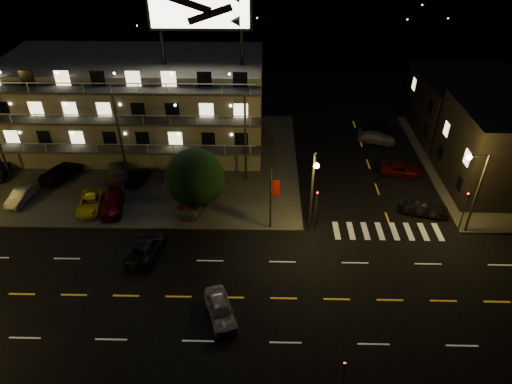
{
  "coord_description": "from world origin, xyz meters",
  "views": [
    {
      "loc": [
        4.41,
        -23.93,
        26.1
      ],
      "look_at": [
        3.73,
        8.0,
        4.25
      ],
      "focal_mm": 32.0,
      "sensor_mm": 36.0,
      "label": 1
    }
  ],
  "objects_px": {
    "tree": "(195,179)",
    "road_car_west": "(147,246)",
    "lot_car_2": "(90,203)",
    "road_car_east": "(220,309)",
    "lot_car_4": "(194,203)",
    "side_car_0": "(426,209)",
    "lot_car_7": "(118,168)"
  },
  "relations": [
    {
      "from": "tree",
      "to": "lot_car_4",
      "type": "relative_size",
      "value": 1.65
    },
    {
      "from": "lot_car_4",
      "to": "side_car_0",
      "type": "distance_m",
      "value": 21.87
    },
    {
      "from": "lot_car_7",
      "to": "side_car_0",
      "type": "bearing_deg",
      "value": 143.71
    },
    {
      "from": "road_car_east",
      "to": "road_car_west",
      "type": "distance_m",
      "value": 9.56
    },
    {
      "from": "lot_car_4",
      "to": "road_car_west",
      "type": "relative_size",
      "value": 0.84
    },
    {
      "from": "lot_car_4",
      "to": "road_car_east",
      "type": "height_order",
      "value": "lot_car_4"
    },
    {
      "from": "tree",
      "to": "lot_car_2",
      "type": "distance_m",
      "value": 10.99
    },
    {
      "from": "lot_car_2",
      "to": "lot_car_4",
      "type": "xyz_separation_m",
      "value": [
        9.93,
        0.11,
        0.1
      ]
    },
    {
      "from": "lot_car_2",
      "to": "road_car_west",
      "type": "xyz_separation_m",
      "value": [
        6.73,
        -6.02,
        -0.07
      ]
    },
    {
      "from": "road_car_west",
      "to": "lot_car_4",
      "type": "bearing_deg",
      "value": -107.52
    },
    {
      "from": "lot_car_7",
      "to": "road_car_west",
      "type": "distance_m",
      "value": 13.67
    },
    {
      "from": "road_car_east",
      "to": "lot_car_7",
      "type": "bearing_deg",
      "value": 104.94
    },
    {
      "from": "tree",
      "to": "road_car_west",
      "type": "relative_size",
      "value": 1.38
    },
    {
      "from": "lot_car_2",
      "to": "side_car_0",
      "type": "xyz_separation_m",
      "value": [
        31.79,
        -0.19,
        -0.1
      ]
    },
    {
      "from": "tree",
      "to": "road_car_east",
      "type": "height_order",
      "value": "tree"
    },
    {
      "from": "lot_car_2",
      "to": "side_car_0",
      "type": "distance_m",
      "value": 31.79
    },
    {
      "from": "lot_car_4",
      "to": "road_car_west",
      "type": "height_order",
      "value": "lot_car_4"
    },
    {
      "from": "lot_car_2",
      "to": "lot_car_7",
      "type": "bearing_deg",
      "value": 73.3
    },
    {
      "from": "lot_car_2",
      "to": "road_car_east",
      "type": "relative_size",
      "value": 1.02
    },
    {
      "from": "road_car_west",
      "to": "side_car_0",
      "type": "bearing_deg",
      "value": -156.86
    },
    {
      "from": "lot_car_4",
      "to": "road_car_west",
      "type": "bearing_deg",
      "value": -104.55
    },
    {
      "from": "lot_car_2",
      "to": "road_car_west",
      "type": "distance_m",
      "value": 9.03
    },
    {
      "from": "tree",
      "to": "lot_car_4",
      "type": "bearing_deg",
      "value": 111.15
    },
    {
      "from": "tree",
      "to": "lot_car_7",
      "type": "relative_size",
      "value": 1.54
    },
    {
      "from": "road_car_east",
      "to": "side_car_0",
      "type": "bearing_deg",
      "value": 16.05
    },
    {
      "from": "lot_car_7",
      "to": "tree",
      "type": "bearing_deg",
      "value": 117.68
    },
    {
      "from": "tree",
      "to": "road_car_west",
      "type": "bearing_deg",
      "value": -126.18
    },
    {
      "from": "lot_car_7",
      "to": "road_car_east",
      "type": "bearing_deg",
      "value": 99.07
    },
    {
      "from": "lot_car_4",
      "to": "side_car_0",
      "type": "xyz_separation_m",
      "value": [
        21.86,
        -0.3,
        -0.2
      ]
    },
    {
      "from": "lot_car_2",
      "to": "road_car_east",
      "type": "height_order",
      "value": "road_car_east"
    },
    {
      "from": "tree",
      "to": "side_car_0",
      "type": "distance_m",
      "value": 21.73
    },
    {
      "from": "lot_car_7",
      "to": "side_car_0",
      "type": "relative_size",
      "value": 1.11
    }
  ]
}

